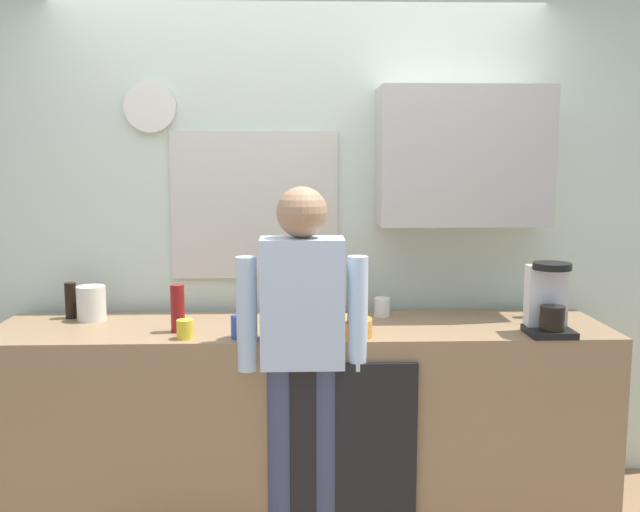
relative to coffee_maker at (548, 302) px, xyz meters
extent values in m
cube|color=#937251|center=(-1.12, 0.20, -0.61)|extent=(2.91, 0.64, 0.93)
cube|color=black|center=(-0.89, -0.13, -0.66)|extent=(0.56, 0.02, 0.83)
cube|color=silver|center=(-1.12, 0.63, 0.23)|extent=(4.51, 0.10, 2.60)
cube|color=beige|center=(-1.35, 0.57, 0.40)|extent=(0.86, 0.02, 0.76)
cube|color=#8CA5C6|center=(-1.35, 0.58, 0.40)|extent=(0.80, 0.02, 0.70)
cube|color=#B7B2A8|center=(-0.31, 0.42, 0.65)|extent=(0.84, 0.32, 0.68)
cylinder|color=silver|center=(-1.87, 0.56, 0.90)|extent=(0.26, 0.03, 0.26)
cube|color=black|center=(0.00, -0.03, -0.13)|extent=(0.20, 0.20, 0.03)
cube|color=silver|center=(0.00, 0.03, 0.02)|extent=(0.18, 0.08, 0.28)
cylinder|color=black|center=(0.00, -0.06, -0.06)|extent=(0.11, 0.11, 0.11)
cylinder|color=black|center=(0.00, -0.03, 0.17)|extent=(0.17, 0.17, 0.03)
cylinder|color=olive|center=(0.11, 0.16, -0.02)|extent=(0.06, 0.06, 0.25)
cylinder|color=maroon|center=(-1.68, 0.10, -0.04)|extent=(0.06, 0.06, 0.22)
cylinder|color=brown|center=(-0.97, 0.42, -0.03)|extent=(0.06, 0.06, 0.23)
cylinder|color=black|center=(-2.26, 0.40, -0.06)|extent=(0.06, 0.06, 0.18)
cylinder|color=yellow|center=(-1.63, -0.03, -0.10)|extent=(0.07, 0.07, 0.08)
cylinder|color=white|center=(-0.71, 0.38, -0.10)|extent=(0.08, 0.08, 0.09)
cylinder|color=#3351B2|center=(-1.39, -0.02, -0.10)|extent=(0.08, 0.08, 0.10)
cylinder|color=orange|center=(-0.91, -0.01, -0.11)|extent=(0.22, 0.22, 0.08)
cylinder|color=green|center=(0.03, 0.34, -0.07)|extent=(0.06, 0.06, 0.15)
cone|color=white|center=(0.03, 0.34, 0.02)|extent=(0.02, 0.02, 0.03)
cylinder|color=silver|center=(-2.15, 0.35, -0.06)|extent=(0.14, 0.14, 0.17)
cylinder|color=#3F4766|center=(-1.22, -0.10, -0.66)|extent=(0.12, 0.12, 0.82)
cylinder|color=#3F4766|center=(-1.02, -0.10, -0.66)|extent=(0.12, 0.12, 0.82)
cube|color=silver|center=(-1.12, -0.10, 0.03)|extent=(0.36, 0.20, 0.56)
sphere|color=#A57A59|center=(-1.12, -0.10, 0.42)|extent=(0.22, 0.22, 0.22)
cylinder|color=silver|center=(-1.36, -0.10, -0.02)|extent=(0.09, 0.09, 0.50)
cylinder|color=silver|center=(-0.88, -0.10, -0.02)|extent=(0.09, 0.09, 0.50)
camera|label=1|loc=(-1.15, -3.10, 0.64)|focal=39.66mm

